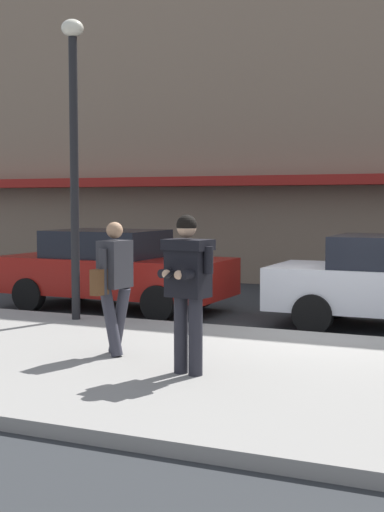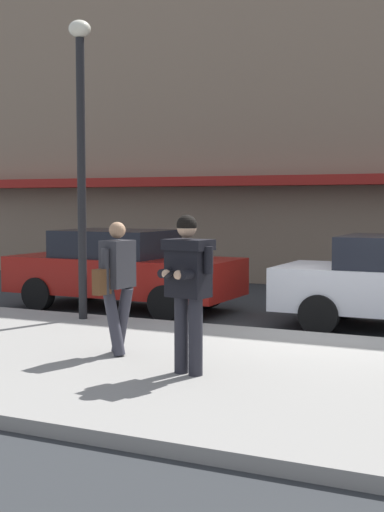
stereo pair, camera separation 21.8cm
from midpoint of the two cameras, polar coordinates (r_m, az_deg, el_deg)
The scene contains 6 objects.
ground_plane at distance 11.07m, azimuth 10.15°, elevation -6.58°, with size 80.00×80.00×0.00m, color #2B2D30.
sidewalk at distance 8.13m, azimuth 12.41°, elevation -10.12°, with size 32.00×5.30×0.14m, color gray.
parked_sedan_near at distance 13.86m, azimuth -6.79°, elevation -1.03°, with size 4.54×2.00×1.54m.
man_texting_on_phone at distance 7.98m, azimuth -1.14°, elevation -1.67°, with size 0.64×0.63×1.81m.
pedestrian_with_bag at distance 9.08m, azimuth -6.95°, elevation -1.88°, with size 0.36×0.72×1.70m.
street_lamp_post at distance 11.94m, azimuth -9.96°, elevation 9.36°, with size 0.36×0.36×4.88m.
Camera 1 is at (2.39, -10.63, 2.09)m, focal length 50.00 mm.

